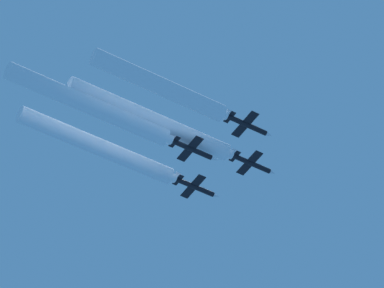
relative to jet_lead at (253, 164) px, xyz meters
The scene contains 8 objects.
jet_lead is the anchor object (origin of this frame).
jet_left_wingman 14.09m from the jet_lead, 145.23° to the right, with size 8.29×12.08×2.90m.
jet_right_wingman 13.83m from the jet_lead, 37.54° to the right, with size 8.29×12.08×2.90m.
jet_slot 16.17m from the jet_lead, 89.73° to the right, with size 8.29×12.08×2.90m.
smoke_trail_lead 26.00m from the jet_lead, 90.00° to the right, with size 3.84×40.95×3.84m.
smoke_trail_left_wingman 34.93m from the jet_lead, 109.18° to the right, with size 3.84×38.91×3.84m.
smoke_trail_right_wingman 32.07m from the jet_lead, 70.12° to the right, with size 3.84×32.44×3.84m.
smoke_trail_slot 41.05m from the jet_lead, 89.90° to the right, with size 3.84×39.23×3.84m.
Camera 1 is at (159.16, -103.98, 2.22)m, focal length 112.37 mm.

